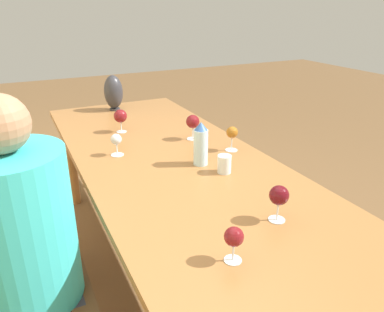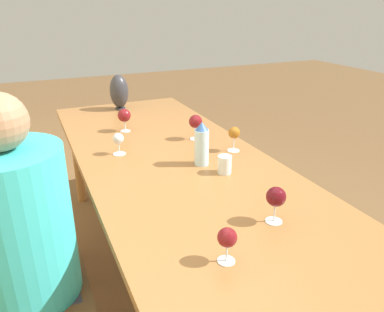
# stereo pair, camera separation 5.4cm
# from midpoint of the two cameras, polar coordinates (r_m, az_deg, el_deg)

# --- Properties ---
(ground_plane) EXTENTS (14.00, 14.00, 0.00)m
(ground_plane) POSITION_cam_midpoint_polar(r_m,az_deg,el_deg) (2.29, 0.12, -20.14)
(ground_plane) COLOR brown
(dining_table) EXTENTS (2.90, 0.96, 0.77)m
(dining_table) POSITION_cam_midpoint_polar(r_m,az_deg,el_deg) (1.88, 0.14, -4.04)
(dining_table) COLOR #936033
(dining_table) RESTS_ON ground_plane
(water_bottle) EXTENTS (0.07, 0.07, 0.23)m
(water_bottle) POSITION_cam_midpoint_polar(r_m,az_deg,el_deg) (1.89, 2.31, 1.79)
(water_bottle) COLOR silver
(water_bottle) RESTS_ON dining_table
(water_tumbler) EXTENTS (0.07, 0.07, 0.09)m
(water_tumbler) POSITION_cam_midpoint_polar(r_m,az_deg,el_deg) (1.82, 5.86, -1.30)
(water_tumbler) COLOR silver
(water_tumbler) RESTS_ON dining_table
(vase) EXTENTS (0.14, 0.14, 0.27)m
(vase) POSITION_cam_midpoint_polar(r_m,az_deg,el_deg) (2.94, -10.52, 9.62)
(vase) COLOR #2D2D33
(vase) RESTS_ON dining_table
(wine_glass_1) EXTENTS (0.08, 0.08, 0.15)m
(wine_glass_1) POSITION_cam_midpoint_polar(r_m,az_deg,el_deg) (2.42, -9.65, 6.06)
(wine_glass_1) COLOR silver
(wine_glass_1) RESTS_ON dining_table
(wine_glass_2) EXTENTS (0.08, 0.08, 0.15)m
(wine_glass_2) POSITION_cam_midpoint_polar(r_m,az_deg,el_deg) (1.43, 13.75, -6.17)
(wine_glass_2) COLOR silver
(wine_glass_2) RESTS_ON dining_table
(wine_glass_3) EXTENTS (0.08, 0.08, 0.15)m
(wine_glass_3) POSITION_cam_midpoint_polar(r_m,az_deg,el_deg) (2.25, 1.24, 5.18)
(wine_glass_3) COLOR silver
(wine_glass_3) RESTS_ON dining_table
(wine_glass_4) EXTENTS (0.06, 0.06, 0.12)m
(wine_glass_4) POSITION_cam_midpoint_polar(r_m,az_deg,el_deg) (1.21, 6.70, -12.38)
(wine_glass_4) COLOR silver
(wine_glass_4) RESTS_ON dining_table
(wine_glass_5) EXTENTS (0.07, 0.07, 0.12)m
(wine_glass_5) POSITION_cam_midpoint_polar(r_m,az_deg,el_deg) (2.06, -10.43, 2.47)
(wine_glass_5) COLOR silver
(wine_glass_5) RESTS_ON dining_table
(wine_glass_7) EXTENTS (0.07, 0.07, 0.14)m
(wine_glass_7) POSITION_cam_midpoint_polar(r_m,az_deg,el_deg) (2.08, 7.18, 3.39)
(wine_glass_7) COLOR silver
(wine_glass_7) RESTS_ON dining_table
(chair_near) EXTENTS (0.44, 0.44, 0.89)m
(chair_near) POSITION_cam_midpoint_polar(r_m,az_deg,el_deg) (1.73, -24.79, -18.05)
(chair_near) COLOR brown
(chair_near) RESTS_ON ground_plane
(chair_far) EXTENTS (0.44, 0.44, 0.89)m
(chair_far) POSITION_cam_midpoint_polar(r_m,az_deg,el_deg) (2.25, -25.06, -8.10)
(chair_far) COLOR brown
(chair_far) RESTS_ON ground_plane
(person_near) EXTENTS (0.40, 0.40, 1.28)m
(person_near) POSITION_cam_midpoint_polar(r_m,az_deg,el_deg) (1.61, -22.88, -12.47)
(person_near) COLOR #2D2D38
(person_near) RESTS_ON ground_plane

